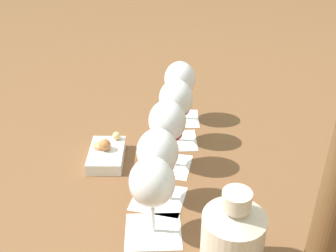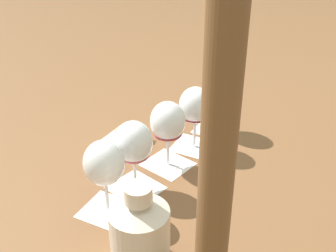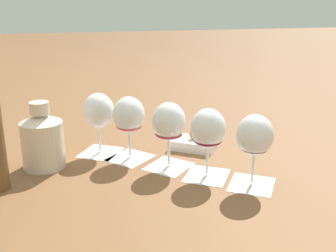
% 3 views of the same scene
% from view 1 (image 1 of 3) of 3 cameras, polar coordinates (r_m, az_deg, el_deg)
% --- Properties ---
extents(ground_plane, '(8.00, 8.00, 0.00)m').
position_cam_1_polar(ground_plane, '(1.08, -0.10, -5.36)').
color(ground_plane, brown).
extents(tasting_card_0, '(0.15, 0.15, 0.00)m').
position_cam_1_polar(tasting_card_0, '(0.90, -2.01, -14.04)').
color(tasting_card_0, white).
rests_on(tasting_card_0, ground_plane).
extents(tasting_card_1, '(0.16, 0.16, 0.00)m').
position_cam_1_polar(tasting_card_1, '(0.98, -1.31, -9.78)').
color(tasting_card_1, white).
rests_on(tasting_card_1, ground_plane).
extents(tasting_card_2, '(0.16, 0.16, 0.00)m').
position_cam_1_polar(tasting_card_2, '(1.07, -0.13, -5.34)').
color(tasting_card_2, white).
rests_on(tasting_card_2, ground_plane).
extents(tasting_card_3, '(0.15, 0.15, 0.00)m').
position_cam_1_polar(tasting_card_3, '(1.17, 1.03, -1.95)').
color(tasting_card_3, white).
rests_on(tasting_card_3, ground_plane).
extents(tasting_card_4, '(0.15, 0.15, 0.00)m').
position_cam_1_polar(tasting_card_4, '(1.27, 1.54, 1.03)').
color(tasting_card_4, white).
rests_on(tasting_card_4, ground_plane).
extents(wine_glass_0, '(0.09, 0.09, 0.18)m').
position_cam_1_polar(wine_glass_0, '(0.82, -2.16, -8.01)').
color(wine_glass_0, white).
rests_on(wine_glass_0, tasting_card_0).
extents(wine_glass_1, '(0.09, 0.09, 0.18)m').
position_cam_1_polar(wine_glass_1, '(0.90, -1.41, -3.86)').
color(wine_glass_1, white).
rests_on(wine_glass_1, tasting_card_1).
extents(wine_glass_2, '(0.09, 0.09, 0.18)m').
position_cam_1_polar(wine_glass_2, '(1.01, -0.14, 0.32)').
color(wine_glass_2, white).
rests_on(wine_glass_2, tasting_card_2).
extents(wine_glass_3, '(0.09, 0.09, 0.18)m').
position_cam_1_polar(wine_glass_3, '(1.11, 1.09, 3.37)').
color(wine_glass_3, white).
rests_on(wine_glass_3, tasting_card_3).
extents(wine_glass_4, '(0.09, 0.09, 0.18)m').
position_cam_1_polar(wine_glass_4, '(1.21, 1.62, 6.04)').
color(wine_glass_4, white).
rests_on(wine_glass_4, tasting_card_4).
extents(ceramic_vase, '(0.11, 0.11, 0.18)m').
position_cam_1_polar(ceramic_vase, '(0.79, 8.73, -14.72)').
color(ceramic_vase, beige).
rests_on(ceramic_vase, ground_plane).
extents(snack_dish, '(0.16, 0.15, 0.06)m').
position_cam_1_polar(snack_dish, '(1.10, -8.32, -3.71)').
color(snack_dish, white).
rests_on(snack_dish, ground_plane).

